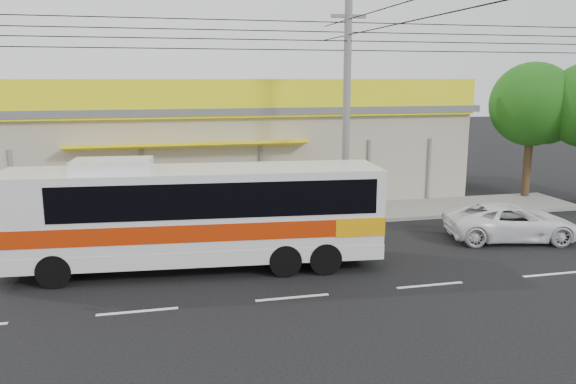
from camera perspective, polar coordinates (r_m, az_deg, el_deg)
The scene contains 8 objects.
ground at distance 17.50m, azimuth -1.49°, elevation -7.67°, with size 120.00×120.00×0.00m, color black.
sidewalk at distance 23.14m, azimuth -4.51°, elevation -2.70°, with size 30.00×3.20×0.15m, color gray.
lane_markings at distance 15.21m, azimuth 0.45°, elevation -10.69°, with size 50.00×0.12×0.01m, color silver, non-canonical shape.
storefront_building at distance 28.14m, azimuth -6.31°, elevation 4.42°, with size 22.60×9.20×5.70m.
coach_bus at distance 17.11m, azimuth -8.85°, elevation -1.83°, with size 11.33×3.32×3.44m.
white_car at distance 21.77m, azimuth 21.77°, elevation -2.86°, with size 2.16×4.69×1.30m, color white.
utility_pole at distance 21.62m, azimuth 6.12°, elevation 15.58°, with size 34.00×14.00×8.85m.
tree_near at distance 29.02m, azimuth 23.83°, elevation 7.88°, with size 3.92×3.92×6.49m.
Camera 1 is at (-3.32, -16.18, 5.76)m, focal length 35.00 mm.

